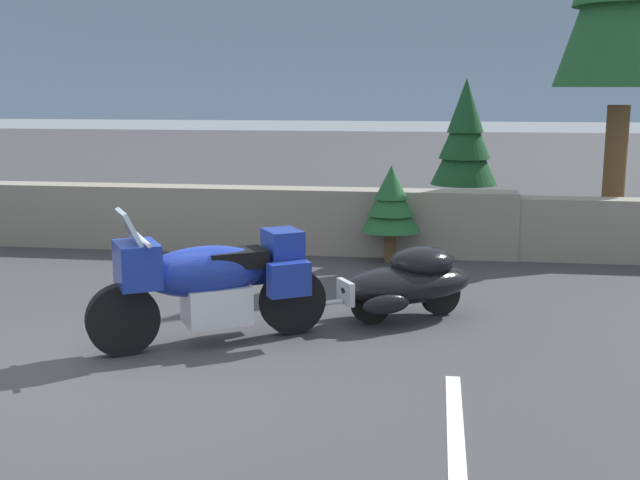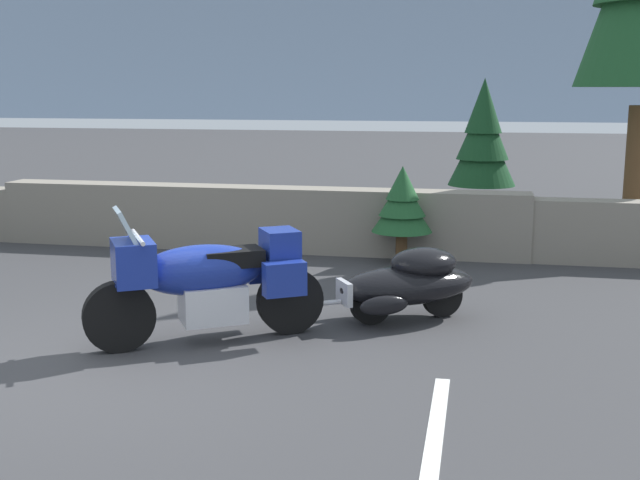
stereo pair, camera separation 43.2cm
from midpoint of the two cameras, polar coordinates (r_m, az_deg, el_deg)
name	(u,v)px [view 1 (the left image)]	position (r m, az deg, el deg)	size (l,w,h in m)	color
ground_plane	(98,371)	(7.24, -17.31, -8.97)	(80.00, 80.00, 0.00)	#38383A
stone_guard_wall	(252,221)	(11.91, -5.92, 1.35)	(24.00, 0.52, 0.95)	gray
distant_ridgeline	(417,43)	(101.57, 6.82, 13.85)	(240.00, 80.00, 16.00)	#7F93AD
touring_motorcycle	(210,280)	(7.56, -9.53, -2.86)	(2.04, 1.45, 1.33)	black
car_shaped_trailer	(408,281)	(8.35, 4.86, -2.94)	(2.07, 1.46, 0.76)	black
pine_tree_secondary	(465,138)	(13.28, 9.44, 7.26)	(1.09, 1.09, 2.57)	brown
pine_sapling_near	(391,202)	(11.03, 4.00, 2.73)	(0.84, 0.84, 1.36)	brown
parking_stripe_marker	(458,478)	(5.19, 7.42, -16.60)	(0.12, 3.60, 0.01)	silver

